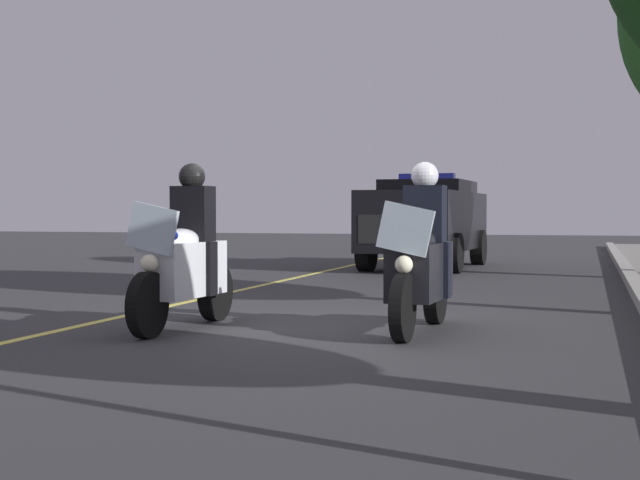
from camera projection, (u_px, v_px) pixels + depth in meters
name	position (u px, v px, depth m)	size (l,w,h in m)	color
ground_plane	(313.00, 324.00, 9.77)	(80.00, 80.00, 0.00)	#333335
lane_stripe_center	(121.00, 317.00, 10.43)	(48.00, 0.12, 0.01)	#E0D14C
police_motorcycle_lead_left	(184.00, 261.00, 9.34)	(2.14, 0.59, 1.72)	black
police_motorcycle_lead_right	(421.00, 263.00, 9.08)	(2.14, 0.59, 1.72)	black
police_suv	(426.00, 219.00, 19.65)	(4.98, 2.23, 2.05)	black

